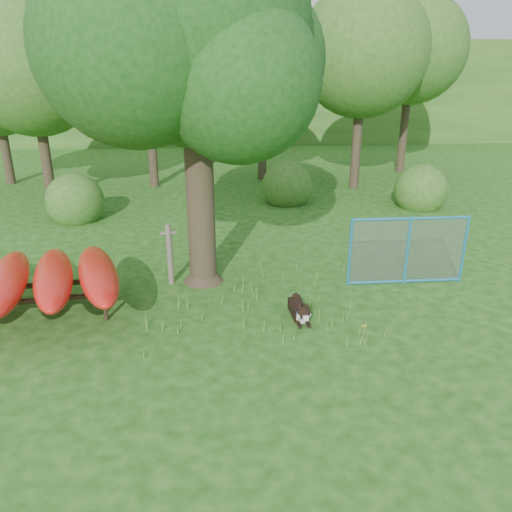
{
  "coord_description": "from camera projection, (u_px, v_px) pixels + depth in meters",
  "views": [
    {
      "loc": [
        -0.63,
        -8.28,
        4.69
      ],
      "look_at": [
        0.2,
        1.2,
        1.0
      ],
      "focal_mm": 35.0,
      "sensor_mm": 36.0,
      "label": 1
    }
  ],
  "objects": [
    {
      "name": "husky_dog",
      "position": [
        300.0,
        311.0,
        9.72
      ],
      "size": [
        0.33,
        1.12,
        0.5
      ],
      "rotation": [
        0.0,
        0.0,
        0.07
      ],
      "color": "black",
      "rests_on": "ground"
    },
    {
      "name": "oak_tree",
      "position": [
        191.0,
        41.0,
        9.68
      ],
      "size": [
        5.66,
        5.25,
        7.62
      ],
      "rotation": [
        0.0,
        0.0,
        0.33
      ],
      "color": "#31271B",
      "rests_on": "ground"
    },
    {
      "name": "wildflower_clump",
      "position": [
        364.0,
        326.0,
        9.18
      ],
      "size": [
        0.09,
        0.08,
        0.2
      ],
      "rotation": [
        0.0,
        0.0,
        0.26
      ],
      "color": "#578F2E",
      "rests_on": "ground"
    },
    {
      "name": "ground",
      "position": [
        251.0,
        328.0,
        9.43
      ],
      "size": [
        80.0,
        80.0,
        0.0
      ],
      "primitive_type": "plane",
      "color": "#18490E",
      "rests_on": "ground"
    },
    {
      "name": "bg_tree_c",
      "position": [
        262.0,
        78.0,
        20.15
      ],
      "size": [
        4.0,
        4.0,
        6.12
      ],
      "color": "#31271B",
      "rests_on": "ground"
    },
    {
      "name": "bg_tree_e",
      "position": [
        412.0,
        49.0,
        21.2
      ],
      "size": [
        4.6,
        4.6,
        7.55
      ],
      "color": "#31271B",
      "rests_on": "ground"
    },
    {
      "name": "wooded_hillside",
      "position": [
        219.0,
        89.0,
        34.36
      ],
      "size": [
        80.0,
        12.0,
        6.0
      ],
      "primitive_type": "cube",
      "color": "#2D5C1D",
      "rests_on": "ground"
    },
    {
      "name": "kayak_rack",
      "position": [
        31.0,
        280.0,
        9.53
      ],
      "size": [
        3.9,
        3.47,
        1.07
      ],
      "rotation": [
        0.0,
        0.0,
        0.12
      ],
      "color": "black",
      "rests_on": "ground"
    },
    {
      "name": "shrub_mid",
      "position": [
        287.0,
        202.0,
        17.96
      ],
      "size": [
        1.8,
        1.8,
        1.8
      ],
      "primitive_type": "sphere",
      "color": "#2D5C1D",
      "rests_on": "ground"
    },
    {
      "name": "wooden_post",
      "position": [
        170.0,
        252.0,
        11.1
      ],
      "size": [
        0.39,
        0.17,
        1.42
      ],
      "rotation": [
        0.0,
        0.0,
        0.25
      ],
      "color": "brown",
      "rests_on": "ground"
    },
    {
      "name": "fence_section",
      "position": [
        408.0,
        251.0,
        11.1
      ],
      "size": [
        2.69,
        0.09,
        2.62
      ],
      "rotation": [
        0.0,
        0.0,
        -0.01
      ],
      "color": "#2A8EC6",
      "rests_on": "ground"
    },
    {
      "name": "bg_tree_b",
      "position": [
        144.0,
        36.0,
        18.31
      ],
      "size": [
        5.2,
        5.2,
        8.22
      ],
      "color": "#31271B",
      "rests_on": "ground"
    },
    {
      "name": "shrub_left",
      "position": [
        78.0,
        220.0,
        15.99
      ],
      "size": [
        1.8,
        1.8,
        1.8
      ],
      "primitive_type": "sphere",
      "color": "#2D5C1D",
      "rests_on": "ground"
    },
    {
      "name": "bg_tree_a",
      "position": [
        32.0,
        70.0,
        16.57
      ],
      "size": [
        4.4,
        4.4,
        6.7
      ],
      "color": "#31271B",
      "rests_on": "ground"
    },
    {
      "name": "bg_tree_d",
      "position": [
        363.0,
        51.0,
        18.22
      ],
      "size": [
        4.8,
        4.8,
        7.5
      ],
      "color": "#31271B",
      "rests_on": "ground"
    },
    {
      "name": "shrub_right",
      "position": [
        419.0,
        207.0,
        17.4
      ],
      "size": [
        1.8,
        1.8,
        1.8
      ],
      "primitive_type": "sphere",
      "color": "#2D5C1D",
      "rests_on": "ground"
    }
  ]
}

